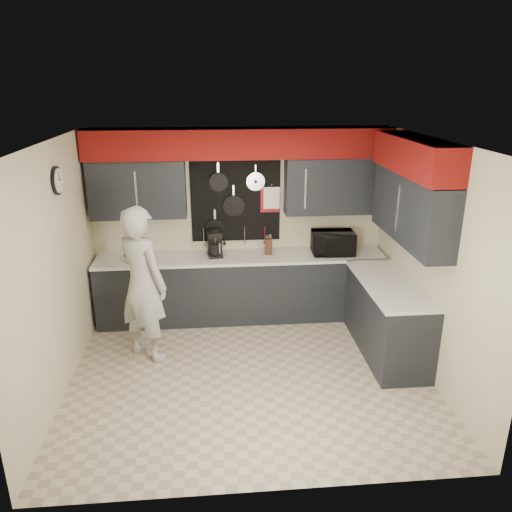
{
  "coord_description": "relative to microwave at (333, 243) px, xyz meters",
  "views": [
    {
      "loc": [
        -0.37,
        -4.93,
        3.17
      ],
      "look_at": [
        0.12,
        0.5,
        1.24
      ],
      "focal_mm": 35.0,
      "sensor_mm": 36.0,
      "label": 1
    }
  ],
  "objects": [
    {
      "name": "ground",
      "position": [
        -1.25,
        -1.41,
        -1.08
      ],
      "size": [
        4.0,
        4.0,
        0.0
      ],
      "primitive_type": "plane",
      "color": "#B6AD8D",
      "rests_on": "ground"
    },
    {
      "name": "utensil_crock",
      "position": [
        -1.6,
        0.06,
        -0.07
      ],
      "size": [
        0.13,
        0.13,
        0.17
      ],
      "primitive_type": "cylinder",
      "color": "white",
      "rests_on": "base_cabinets"
    },
    {
      "name": "base_cabinets",
      "position": [
        -0.76,
        -0.28,
        -0.62
      ],
      "size": [
        3.95,
        2.2,
        0.92
      ],
      "color": "black",
      "rests_on": "ground"
    },
    {
      "name": "left_wall_assembly",
      "position": [
        -3.25,
        -1.4,
        0.26
      ],
      "size": [
        0.05,
        3.5,
        2.6
      ],
      "color": "beige",
      "rests_on": "ground"
    },
    {
      "name": "microwave",
      "position": [
        0.0,
        0.0,
        0.0
      ],
      "size": [
        0.57,
        0.4,
        0.31
      ],
      "primitive_type": "imported",
      "rotation": [
        0.0,
        0.0,
        -0.03
      ],
      "color": "black",
      "rests_on": "base_cabinets"
    },
    {
      "name": "person",
      "position": [
        -2.46,
        -0.91,
        -0.14
      ],
      "size": [
        0.82,
        0.77,
        1.87
      ],
      "primitive_type": "imported",
      "rotation": [
        0.0,
        0.0,
        2.48
      ],
      "color": "#B1B1AE",
      "rests_on": "ground"
    },
    {
      "name": "knife_block",
      "position": [
        -0.87,
        0.07,
        -0.05
      ],
      "size": [
        0.11,
        0.11,
        0.22
      ],
      "primitive_type": "cube",
      "rotation": [
        0.0,
        0.0,
        -0.09
      ],
      "color": "#3A1F12",
      "rests_on": "base_cabinets"
    },
    {
      "name": "right_wall_assembly",
      "position": [
        0.6,
        -1.15,
        0.87
      ],
      "size": [
        0.36,
        3.5,
        2.6
      ],
      "color": "beige",
      "rests_on": "ground"
    },
    {
      "name": "coffee_maker",
      "position": [
        -1.6,
        0.06,
        0.03
      ],
      "size": [
        0.22,
        0.26,
        0.35
      ],
      "rotation": [
        0.0,
        0.0,
        0.13
      ],
      "color": "black",
      "rests_on": "base_cabinets"
    },
    {
      "name": "back_wall_assembly",
      "position": [
        -1.24,
        0.19,
        0.93
      ],
      "size": [
        4.0,
        0.36,
        2.6
      ],
      "color": "beige",
      "rests_on": "ground"
    }
  ]
}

